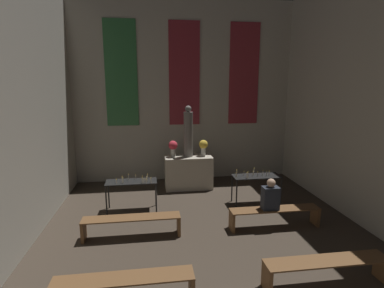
% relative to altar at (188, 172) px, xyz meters
% --- Properties ---
extents(wall_back, '(7.30, 0.16, 5.80)m').
position_rel_altar_xyz_m(wall_back, '(0.00, 1.02, 2.43)').
color(wall_back, '#B2AD9E').
rests_on(wall_back, ground_plane).
extents(altar, '(1.43, 0.74, 1.00)m').
position_rel_altar_xyz_m(altar, '(0.00, 0.00, 0.00)').
color(altar, '#BCB29E').
rests_on(altar, ground_plane).
extents(statue, '(0.27, 0.27, 1.54)m').
position_rel_altar_xyz_m(statue, '(0.00, 0.00, 1.22)').
color(statue, slate).
rests_on(statue, altar).
extents(flower_vase_left, '(0.27, 0.27, 0.49)m').
position_rel_altar_xyz_m(flower_vase_left, '(-0.46, 0.00, 0.81)').
color(flower_vase_left, beige).
rests_on(flower_vase_left, altar).
extents(flower_vase_right, '(0.27, 0.27, 0.49)m').
position_rel_altar_xyz_m(flower_vase_right, '(0.46, 0.00, 0.81)').
color(flower_vase_right, beige).
rests_on(flower_vase_right, altar).
extents(candle_rack_left, '(1.26, 0.51, 0.97)m').
position_rel_altar_xyz_m(candle_rack_left, '(-1.63, -1.51, 0.18)').
color(candle_rack_left, black).
rests_on(candle_rack_left, ground_plane).
extents(candle_rack_right, '(1.26, 0.51, 0.96)m').
position_rel_altar_xyz_m(candle_rack_right, '(1.63, -1.50, 0.18)').
color(candle_rack_right, black).
rests_on(candle_rack_right, ground_plane).
extents(pew_second_left, '(2.02, 0.36, 0.44)m').
position_rel_altar_xyz_m(pew_second_left, '(-1.56, -4.90, -0.17)').
color(pew_second_left, brown).
rests_on(pew_second_left, ground_plane).
extents(pew_second_right, '(2.02, 0.36, 0.44)m').
position_rel_altar_xyz_m(pew_second_right, '(1.56, -4.90, -0.17)').
color(pew_second_right, brown).
rests_on(pew_second_right, ground_plane).
extents(pew_back_left, '(2.02, 0.36, 0.44)m').
position_rel_altar_xyz_m(pew_back_left, '(-1.56, -2.90, -0.17)').
color(pew_back_left, brown).
rests_on(pew_back_left, ground_plane).
extents(pew_back_right, '(2.02, 0.36, 0.44)m').
position_rel_altar_xyz_m(pew_back_right, '(1.56, -2.90, -0.17)').
color(pew_back_right, brown).
rests_on(pew_back_right, ground_plane).
extents(person_seated, '(0.36, 0.24, 0.70)m').
position_rel_altar_xyz_m(person_seated, '(1.44, -2.90, 0.25)').
color(person_seated, '#282D38').
rests_on(person_seated, pew_back_right).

